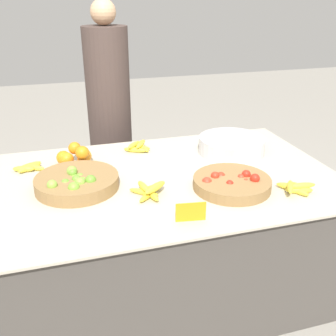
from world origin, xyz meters
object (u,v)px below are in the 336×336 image
(lime_bowl, at_px, (77,182))
(price_sign, at_px, (191,212))
(metal_bowl, at_px, (232,145))
(vendor_person, at_px, (110,122))
(tomato_basket, at_px, (232,183))

(lime_bowl, xyz_separation_m, price_sign, (0.44, -0.44, 0.01))
(lime_bowl, bearing_deg, metal_bowl, 13.70)
(lime_bowl, distance_m, price_sign, 0.62)
(price_sign, relative_size, vendor_person, 0.08)
(tomato_basket, relative_size, metal_bowl, 0.97)
(metal_bowl, xyz_separation_m, price_sign, (-0.50, -0.67, -0.00))
(tomato_basket, distance_m, metal_bowl, 0.48)
(tomato_basket, relative_size, vendor_person, 0.25)
(tomato_basket, bearing_deg, lime_bowl, 164.12)
(lime_bowl, bearing_deg, vendor_person, 72.16)
(price_sign, bearing_deg, tomato_basket, 46.35)
(lime_bowl, xyz_separation_m, tomato_basket, (0.74, -0.21, -0.01))
(price_sign, distance_m, vendor_person, 1.42)
(lime_bowl, distance_m, metal_bowl, 0.97)
(tomato_basket, xyz_separation_m, metal_bowl, (0.20, 0.44, 0.02))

